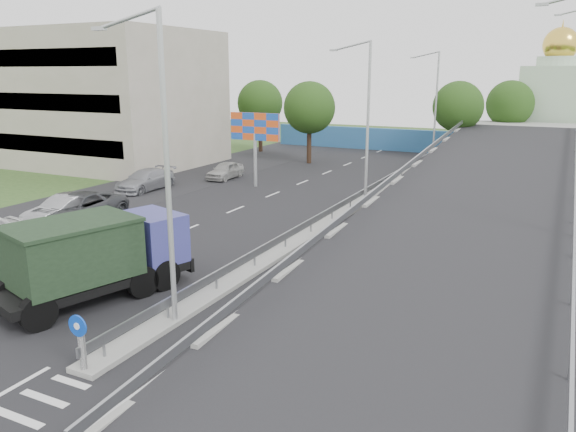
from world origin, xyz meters
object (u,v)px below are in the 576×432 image
Objects in this scene: sign_bollard at (81,342)px; parked_car_e at (225,170)px; billboard at (255,131)px; parked_car_b at (66,210)px; lamp_post_near at (162,155)px; church at (554,101)px; dump_truck at (97,254)px; lamp_post_mid at (365,114)px; parked_car_c at (77,209)px; lamp_post_far at (434,100)px; parked_car_d at (145,180)px.

parked_car_e is (-12.79, 27.55, -0.35)m from sign_bollard.
billboard is 15.12m from parked_car_b.
lamp_post_near is at bearing -28.02° from parked_car_b.
church is 55.20m from dump_truck.
church reaches higher than lamp_post_mid.
parked_car_c is (-9.04, 7.57, -0.90)m from dump_truck.
parked_car_e is at bearing -128.42° from lamp_post_far.
lamp_post_far is at bearing 63.16° from billboard.
lamp_post_far reaches higher than parked_car_b.
parked_car_b is (-13.39, -12.10, -4.98)m from lamp_post_mid.
lamp_post_near is 2.51× the size of parked_car_e.
parked_car_b is 1.26× the size of parked_car_e.
dump_truck is (-3.85, 0.66, -4.05)m from lamp_post_near.
dump_truck is at bearing -95.58° from lamp_post_far.
lamp_post_mid is at bearing 44.63° from parked_car_b.
dump_truck is 1.48× the size of parked_car_d.
parked_car_b is at bearing -150.51° from parked_car_c.
sign_bollard is 0.17× the size of lamp_post_mid.
parked_car_e is (-12.90, 3.73, -5.12)m from lamp_post_mid.
church is 51.32m from parked_car_c.
lamp_post_mid is 18.14m from parked_car_c.
dump_truck is at bearing 170.33° from lamp_post_near.
parked_car_e is at bearing 66.31° from parked_car_d.
parked_car_e is at bearing 86.54° from parked_car_c.
lamp_post_far reaches higher than parked_car_d.
sign_bollard is 0.17× the size of lamp_post_near.
lamp_post_mid is 9.47m from billboard.
dump_truck is 1.91× the size of parked_car_e.
dump_truck reaches higher than parked_car_e.
parked_car_b is (-9.54, 7.24, -0.93)m from dump_truck.
parked_car_c is (-12.77, 12.05, -0.18)m from sign_bollard.
church is 2.67× the size of parked_car_d.
church is at bearing 79.62° from lamp_post_near.
billboard is 0.72× the size of dump_truck.
lamp_post_near and lamp_post_mid have the same top height.
parked_car_e is (-12.90, -16.27, -5.12)m from lamp_post_far.
lamp_post_mid reaches higher than parked_car_b.
sign_bollard is at bearing -90.26° from lamp_post_mid.
sign_bollard is 0.17× the size of lamp_post_far.
church is at bearing 73.78° from lamp_post_mid.
dump_truck is (-3.85, -19.34, -4.05)m from lamp_post_mid.
church is (9.89, 34.00, -0.50)m from lamp_post_mid.
parked_car_c is (-12.88, 8.22, -4.95)m from lamp_post_near.
billboard is 5.44m from parked_car_e.
billboard is (-19.00, -32.00, -1.12)m from church.
billboard is at bearing 112.49° from lamp_post_near.
parked_car_d is (-15.69, -2.68, -5.06)m from lamp_post_mid.
sign_bollard is 5.88m from dump_truck.
lamp_post_mid is 0.73× the size of church.
lamp_post_mid is 1.95× the size of parked_car_d.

